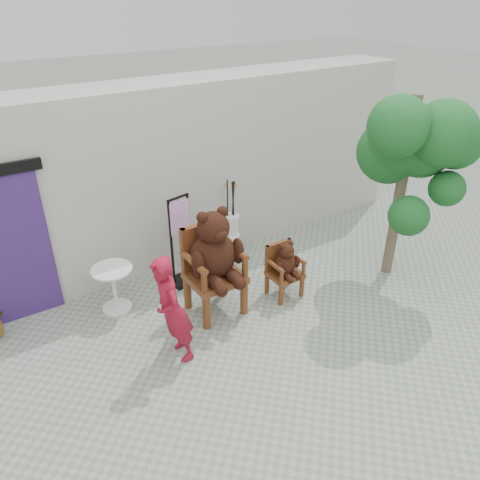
{
  "coord_description": "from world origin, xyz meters",
  "views": [
    {
      "loc": [
        -3.33,
        -3.77,
        4.32
      ],
      "look_at": [
        0.02,
        1.33,
        0.95
      ],
      "focal_mm": 35.0,
      "sensor_mm": 36.0,
      "label": 1
    }
  ],
  "objects": [
    {
      "name": "doorway",
      "position": [
        -3.0,
        2.58,
        1.16
      ],
      "size": [
        1.4,
        0.11,
        2.33
      ],
      "color": "#3C2163",
      "rests_on": "ground"
    },
    {
      "name": "cafe_table",
      "position": [
        -1.76,
        2.0,
        0.44
      ],
      "size": [
        0.6,
        0.6,
        0.7
      ],
      "rotation": [
        0.0,
        0.0,
        -0.14
      ],
      "color": "white",
      "rests_on": "ground"
    },
    {
      "name": "chair_small",
      "position": [
        0.57,
        0.92,
        0.54
      ],
      "size": [
        0.49,
        0.5,
        0.93
      ],
      "color": "#502811",
      "rests_on": "ground"
    },
    {
      "name": "chair_big",
      "position": [
        -0.53,
        1.17,
        0.94
      ],
      "size": [
        0.8,
        0.87,
        1.66
      ],
      "color": "#502811",
      "rests_on": "ground"
    },
    {
      "name": "back_wall",
      "position": [
        0.0,
        3.1,
        1.5
      ],
      "size": [
        9.0,
        1.0,
        3.0
      ],
      "primitive_type": "cube",
      "color": "beige",
      "rests_on": "ground"
    },
    {
      "name": "stool_bucket",
      "position": [
        0.5,
        2.35,
        0.64
      ],
      "size": [
        0.32,
        0.32,
        1.45
      ],
      "rotation": [
        0.0,
        0.0,
        0.05
      ],
      "color": "white",
      "rests_on": "ground"
    },
    {
      "name": "ground_plane",
      "position": [
        0.0,
        0.0,
        0.0
      ],
      "size": [
        60.0,
        60.0,
        0.0
      ],
      "primitive_type": "plane",
      "color": "gray",
      "rests_on": "ground"
    },
    {
      "name": "display_stand",
      "position": [
        -0.59,
        2.1,
        0.58
      ],
      "size": [
        0.51,
        0.43,
        1.51
      ],
      "rotation": [
        0.0,
        0.0,
        0.2
      ],
      "color": "black",
      "rests_on": "ground"
    },
    {
      "name": "tree",
      "position": [
        2.45,
        0.42,
        2.2
      ],
      "size": [
        1.68,
        1.76,
        3.03
      ],
      "rotation": [
        0.0,
        0.0,
        -0.41
      ],
      "color": "#4A3E2C",
      "rests_on": "ground"
    },
    {
      "name": "person",
      "position": [
        -1.49,
        0.57,
        0.76
      ],
      "size": [
        0.4,
        0.58,
        1.52
      ],
      "primitive_type": "imported",
      "rotation": [
        0.0,
        0.0,
        -1.63
      ],
      "color": "maroon",
      "rests_on": "ground"
    }
  ]
}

